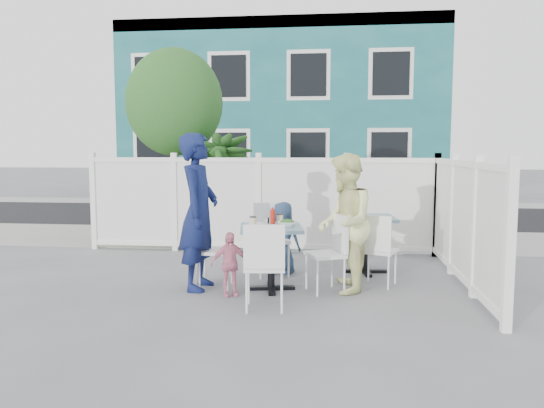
# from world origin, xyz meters

# --- Properties ---
(ground) EXTENTS (80.00, 80.00, 0.00)m
(ground) POSITION_xyz_m (0.00, 0.00, 0.00)
(ground) COLOR slate
(near_sidewalk) EXTENTS (24.00, 2.60, 0.01)m
(near_sidewalk) POSITION_xyz_m (0.00, 3.80, 0.01)
(near_sidewalk) COLOR gray
(near_sidewalk) RESTS_ON ground
(street) EXTENTS (24.00, 5.00, 0.01)m
(street) POSITION_xyz_m (0.00, 7.50, 0.00)
(street) COLOR black
(street) RESTS_ON ground
(far_sidewalk) EXTENTS (24.00, 1.60, 0.01)m
(far_sidewalk) POSITION_xyz_m (0.00, 10.60, 0.01)
(far_sidewalk) COLOR gray
(far_sidewalk) RESTS_ON ground
(building) EXTENTS (11.00, 6.00, 6.00)m
(building) POSITION_xyz_m (-0.50, 14.00, 3.00)
(building) COLOR #19595D
(building) RESTS_ON ground
(fence_back) EXTENTS (5.86, 0.08, 1.60)m
(fence_back) POSITION_xyz_m (0.10, 2.40, 0.78)
(fence_back) COLOR white
(fence_back) RESTS_ON ground
(fence_right) EXTENTS (0.08, 3.66, 1.60)m
(fence_right) POSITION_xyz_m (3.00, 0.60, 0.78)
(fence_right) COLOR white
(fence_right) RESTS_ON ground
(tree) EXTENTS (1.80, 1.62, 3.59)m
(tree) POSITION_xyz_m (-1.60, 3.30, 2.59)
(tree) COLOR #382316
(tree) RESTS_ON ground
(utility_cabinet) EXTENTS (0.79, 0.62, 1.35)m
(utility_cabinet) POSITION_xyz_m (-2.36, 4.00, 0.67)
(utility_cabinet) COLOR yellow
(utility_cabinet) RESTS_ON ground
(potted_shrub_a) EXTENTS (1.52, 1.52, 2.02)m
(potted_shrub_a) POSITION_xyz_m (-0.64, 3.10, 1.01)
(potted_shrub_a) COLOR #204D1C
(potted_shrub_a) RESTS_ON ground
(potted_shrub_b) EXTENTS (1.55, 1.40, 1.52)m
(potted_shrub_b) POSITION_xyz_m (1.54, 3.00, 0.76)
(potted_shrub_b) COLOR #204D1C
(potted_shrub_b) RESTS_ON ground
(main_table) EXTENTS (0.86, 0.86, 0.80)m
(main_table) POSITION_xyz_m (0.59, 0.06, 0.62)
(main_table) COLOR slate
(main_table) RESTS_ON ground
(spare_table) EXTENTS (0.83, 0.83, 0.80)m
(spare_table) POSITION_xyz_m (1.81, 1.12, 0.62)
(spare_table) COLOR slate
(spare_table) RESTS_ON ground
(chair_left) EXTENTS (0.43, 0.45, 0.95)m
(chair_left) POSITION_xyz_m (-0.21, 0.12, 0.55)
(chair_left) COLOR white
(chair_left) RESTS_ON ground
(chair_right) EXTENTS (0.55, 0.56, 0.95)m
(chair_right) POSITION_xyz_m (1.33, 0.09, 0.55)
(chair_right) COLOR white
(chair_right) RESTS_ON ground
(chair_back) EXTENTS (0.56, 0.55, 1.00)m
(chair_back) POSITION_xyz_m (0.48, 0.90, 0.58)
(chair_back) COLOR white
(chair_back) RESTS_ON ground
(chair_near) EXTENTS (0.48, 0.46, 0.96)m
(chair_near) POSITION_xyz_m (0.62, -0.81, 0.56)
(chair_near) COLOR white
(chair_near) RESTS_ON ground
(chair_spare) EXTENTS (0.54, 0.53, 0.92)m
(chair_spare) POSITION_xyz_m (1.90, 0.36, 0.54)
(chair_spare) COLOR white
(chair_spare) RESTS_ON ground
(man) EXTENTS (0.49, 0.72, 1.94)m
(man) POSITION_xyz_m (-0.31, 0.03, 0.97)
(man) COLOR #101846
(man) RESTS_ON ground
(woman) EXTENTS (0.65, 0.83, 1.70)m
(woman) POSITION_xyz_m (1.48, 0.09, 0.85)
(woman) COLOR #E7EB56
(woman) RESTS_ON ground
(boy) EXTENTS (0.58, 0.48, 1.01)m
(boy) POSITION_xyz_m (0.65, 0.97, 0.51)
(boy) COLOR navy
(boy) RESTS_ON ground
(toddler) EXTENTS (0.49, 0.36, 0.77)m
(toddler) POSITION_xyz_m (0.12, -0.26, 0.39)
(toddler) COLOR pink
(toddler) RESTS_ON ground
(plate_main) EXTENTS (0.24, 0.24, 0.02)m
(plate_main) POSITION_xyz_m (0.59, -0.07, 0.80)
(plate_main) COLOR white
(plate_main) RESTS_ON main_table
(plate_side) EXTENTS (0.23, 0.23, 0.02)m
(plate_side) POSITION_xyz_m (0.40, 0.19, 0.80)
(plate_side) COLOR white
(plate_side) RESTS_ON main_table
(salad_bowl) EXTENTS (0.24, 0.24, 0.06)m
(salad_bowl) POSITION_xyz_m (0.78, 0.10, 0.83)
(salad_bowl) COLOR white
(salad_bowl) RESTS_ON main_table
(coffee_cup_a) EXTENTS (0.08, 0.08, 0.12)m
(coffee_cup_a) POSITION_xyz_m (0.37, -0.01, 0.86)
(coffee_cup_a) COLOR beige
(coffee_cup_a) RESTS_ON main_table
(coffee_cup_b) EXTENTS (0.08, 0.08, 0.12)m
(coffee_cup_b) POSITION_xyz_m (0.67, 0.26, 0.86)
(coffee_cup_b) COLOR beige
(coffee_cup_b) RESTS_ON main_table
(ketchup_bottle) EXTENTS (0.06, 0.06, 0.19)m
(ketchup_bottle) POSITION_xyz_m (0.60, 0.14, 0.89)
(ketchup_bottle) COLOR #B5190B
(ketchup_bottle) RESTS_ON main_table
(salt_shaker) EXTENTS (0.03, 0.03, 0.07)m
(salt_shaker) POSITION_xyz_m (0.50, 0.29, 0.83)
(salt_shaker) COLOR white
(salt_shaker) RESTS_ON main_table
(pepper_shaker) EXTENTS (0.03, 0.03, 0.07)m
(pepper_shaker) POSITION_xyz_m (0.51, 0.34, 0.83)
(pepper_shaker) COLOR black
(pepper_shaker) RESTS_ON main_table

